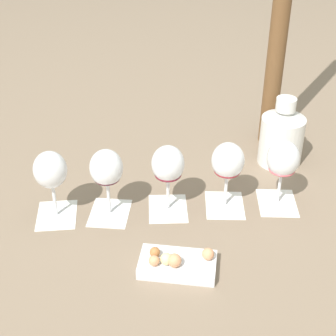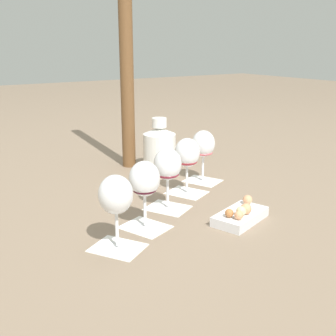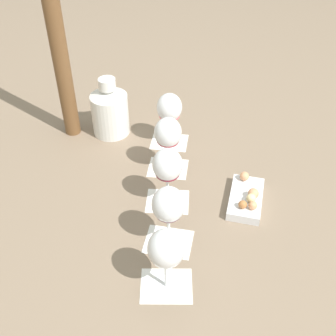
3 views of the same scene
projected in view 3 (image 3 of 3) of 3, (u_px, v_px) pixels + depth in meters
name	position (u px, v px, depth m)	size (l,w,h in m)	color
ground_plane	(168.00, 201.00, 1.13)	(8.00, 8.00, 0.00)	#7F6B56
tasting_card_0	(169.00, 142.00, 1.34)	(0.13, 0.14, 0.00)	white
tasting_card_1	(168.00, 168.00, 1.24)	(0.13, 0.14, 0.00)	white
tasting_card_2	(167.00, 202.00, 1.13)	(0.13, 0.14, 0.00)	white
tasting_card_3	(169.00, 242.00, 1.02)	(0.13, 0.14, 0.00)	white
tasting_card_4	(166.00, 286.00, 0.93)	(0.14, 0.14, 0.00)	white
wine_glass_0	(169.00, 110.00, 1.26)	(0.08, 0.08, 0.17)	white
wine_glass_1	(168.00, 135.00, 1.16)	(0.08, 0.08, 0.17)	white
wine_glass_2	(167.00, 168.00, 1.05)	(0.08, 0.08, 0.17)	white
wine_glass_3	(169.00, 207.00, 0.95)	(0.08, 0.08, 0.17)	white
wine_glass_4	(166.00, 251.00, 0.85)	(0.08, 0.08, 0.17)	white
ceramic_vase	(110.00, 110.00, 1.33)	(0.12, 0.12, 0.19)	white
snack_dish	(246.00, 198.00, 1.12)	(0.18, 0.13, 0.05)	silver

